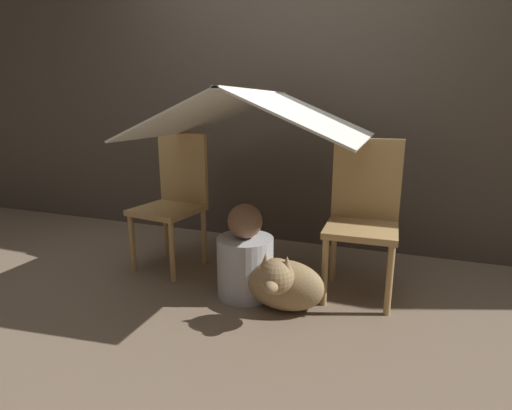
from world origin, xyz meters
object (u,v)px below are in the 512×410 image
chair_left (174,196)px  dog (283,283)px  person_front (245,259)px  chair_right (363,213)px

chair_left → dog: size_ratio=2.06×
chair_left → person_front: (0.64, -0.29, -0.27)m
chair_left → dog: (0.91, -0.41, -0.32)m
chair_left → person_front: bearing=-15.7°
chair_left → dog: bearing=-16.0°
person_front → dog: size_ratio=1.25×
chair_right → person_front: 0.74m
chair_right → person_front: bearing=-156.7°
chair_right → person_front: size_ratio=1.64×
dog → chair_left: bearing=155.5°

